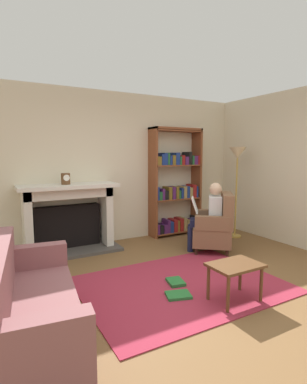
{
  "coord_description": "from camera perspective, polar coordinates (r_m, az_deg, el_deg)",
  "views": [
    {
      "loc": [
        -2.01,
        -2.59,
        1.6
      ],
      "look_at": [
        0.1,
        1.2,
        1.05
      ],
      "focal_mm": 28.04,
      "sensor_mm": 36.0,
      "label": 1
    }
  ],
  "objects": [
    {
      "name": "ground",
      "position": [
        3.65,
        8.25,
        -18.85
      ],
      "size": [
        14.0,
        14.0,
        0.0
      ],
      "primitive_type": "plane",
      "color": "brown"
    },
    {
      "name": "back_wall",
      "position": [
        5.53,
        -7.75,
        4.57
      ],
      "size": [
        5.6,
        0.1,
        2.7
      ],
      "primitive_type": "cube",
      "color": "beige",
      "rests_on": "ground"
    },
    {
      "name": "side_wall_right",
      "position": [
        6.05,
        21.44,
        4.36
      ],
      "size": [
        0.1,
        5.2,
        2.7
      ],
      "primitive_type": "cube",
      "color": "beige",
      "rests_on": "ground"
    },
    {
      "name": "area_rug",
      "position": [
        3.87,
        5.43,
        -17.15
      ],
      "size": [
        2.4,
        1.8,
        0.01
      ],
      "primitive_type": "cube",
      "color": "#9E293D",
      "rests_on": "ground"
    },
    {
      "name": "fireplace",
      "position": [
        5.12,
        -15.87,
        -4.4
      ],
      "size": [
        1.59,
        0.64,
        1.12
      ],
      "color": "#4C4742",
      "rests_on": "ground"
    },
    {
      "name": "mantel_clock",
      "position": [
        4.93,
        -16.37,
        2.42
      ],
      "size": [
        0.14,
        0.14,
        0.18
      ],
      "color": "brown",
      "rests_on": "fireplace"
    },
    {
      "name": "bookshelf",
      "position": [
        5.94,
        4.31,
        1.18
      ],
      "size": [
        1.06,
        0.32,
        2.1
      ],
      "color": "brown",
      "rests_on": "ground"
    },
    {
      "name": "armchair_reading",
      "position": [
        5.06,
        11.74,
        -6.35
      ],
      "size": [
        0.88,
        0.89,
        0.97
      ],
      "rotation": [
        0.0,
        0.0,
        4.05
      ],
      "color": "#331E14",
      "rests_on": "ground"
    },
    {
      "name": "seated_reader",
      "position": [
        5.02,
        10.46,
        -4.15
      ],
      "size": [
        0.59,
        0.57,
        1.14
      ],
      "rotation": [
        0.0,
        0.0,
        4.05
      ],
      "color": "silver",
      "rests_on": "ground"
    },
    {
      "name": "sofa_floral",
      "position": [
        2.86,
        -23.01,
        -19.95
      ],
      "size": [
        0.92,
        1.77,
        0.85
      ],
      "rotation": [
        0.0,
        0.0,
        1.45
      ],
      "color": "#8C5558",
      "rests_on": "ground"
    },
    {
      "name": "side_table",
      "position": [
        3.46,
        15.26,
        -14.06
      ],
      "size": [
        0.56,
        0.39,
        0.42
      ],
      "color": "brown",
      "rests_on": "ground"
    },
    {
      "name": "scattered_books",
      "position": [
        3.72,
        4.47,
        -17.76
      ],
      "size": [
        0.44,
        0.58,
        0.04
      ],
      "color": "#267233",
      "rests_on": "area_rug"
    },
    {
      "name": "floor_lamp",
      "position": [
        5.91,
        15.65,
        5.69
      ],
      "size": [
        0.32,
        0.32,
        1.73
      ],
      "color": "#B7933F",
      "rests_on": "ground"
    }
  ]
}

